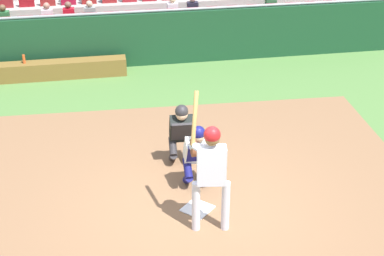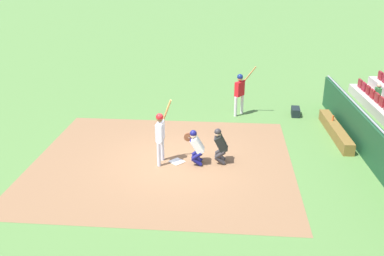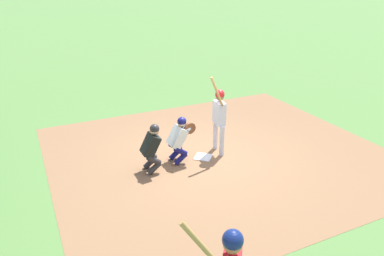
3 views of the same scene
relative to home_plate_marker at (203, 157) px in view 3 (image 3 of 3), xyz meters
The scene contains 6 objects.
ground_plane 0.02m from the home_plate_marker, ahead, with size 160.00×160.00×0.00m, color #517C3C.
infield_dirt_patch 0.50m from the home_plate_marker, 90.00° to the left, with size 8.04×8.93×0.01m, color #876041.
home_plate_marker is the anchor object (origin of this frame).
batter_at_plate 1.24m from the home_plate_marker, 100.29° to the left, with size 0.61×0.55×2.25m.
catcher_crouching 0.96m from the home_plate_marker, 99.26° to the right, with size 0.46×0.70×1.26m.
home_plate_umpire 1.63m from the home_plate_marker, 88.94° to the right, with size 0.48×0.50×1.27m.
Camera 3 is at (7.81, -4.46, 4.67)m, focal length 34.62 mm.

